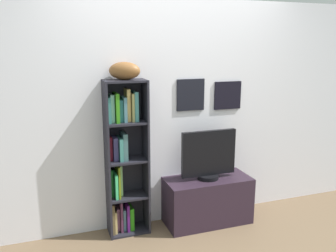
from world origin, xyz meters
The scene contains 5 objects.
back_wall centered at (0.00, 1.13, 1.15)m, with size 4.80×0.08×2.30m.
bookshelf centered at (-0.57, 1.00, 0.77)m, with size 0.40×0.25×1.54m.
football centered at (-0.54, 0.98, 1.62)m, with size 0.30×0.16×0.16m, color brown.
tv_stand centered at (0.30, 0.89, 0.25)m, with size 0.90×0.40×0.49m.
television centered at (0.30, 0.90, 0.74)m, with size 0.59×0.22×0.51m.
Camera 1 is at (-1.23, -2.24, 1.85)m, focal length 37.72 mm.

